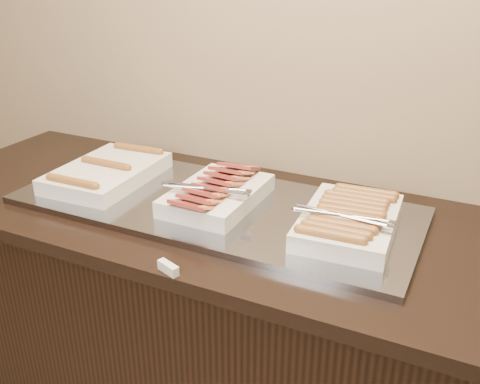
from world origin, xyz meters
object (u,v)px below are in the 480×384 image
at_px(dish_center, 216,193).
at_px(warming_tray, 214,205).
at_px(dish_right, 349,219).
at_px(dish_left, 107,172).
at_px(counter, 221,330).

bearing_deg(dish_center, warming_tray, 158.24).
bearing_deg(warming_tray, dish_right, -0.53).
bearing_deg(dish_center, dish_left, 179.38).
distance_m(counter, dish_center, 0.50).
height_order(counter, dish_left, dish_left).
height_order(warming_tray, dish_center, dish_center).
xyz_separation_m(counter, warming_tray, (-0.02, 0.00, 0.46)).
bearing_deg(dish_left, counter, -2.25).
distance_m(dish_center, dish_right, 0.40).
distance_m(counter, dish_right, 0.64).
bearing_deg(counter, dish_right, -0.56).
xyz_separation_m(dish_center, dish_right, (0.40, 0.00, 0.00)).
height_order(dish_center, dish_right, dish_center).
bearing_deg(dish_center, counter, 37.16).
distance_m(dish_left, dish_right, 0.80).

